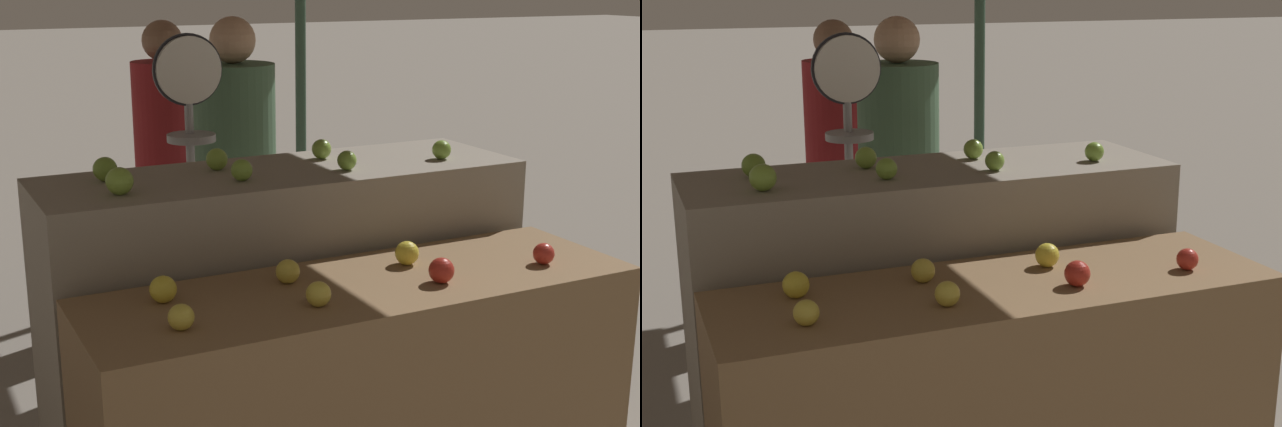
{
  "view_description": "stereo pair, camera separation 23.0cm",
  "coord_description": "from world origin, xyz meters",
  "views": [
    {
      "loc": [
        -1.28,
        -2.25,
        1.78
      ],
      "look_at": [
        -0.0,
        0.3,
        1.02
      ],
      "focal_mm": 50.0,
      "sensor_mm": 36.0,
      "label": 1
    },
    {
      "loc": [
        -1.07,
        -2.34,
        1.78
      ],
      "look_at": [
        -0.0,
        0.3,
        1.02
      ],
      "focal_mm": 50.0,
      "sensor_mm": 36.0,
      "label": 2
    }
  ],
  "objects": [
    {
      "name": "produce_scale",
      "position": [
        -0.14,
        1.21,
        1.14
      ],
      "size": [
        0.29,
        0.2,
        1.56
      ],
      "color": "#99999E",
      "rests_on": "ground_plane"
    },
    {
      "name": "apple_front_6",
      "position": [
        0.21,
        0.1,
        0.91
      ],
      "size": [
        0.08,
        0.08,
        0.08
      ],
      "primitive_type": "sphere",
      "color": "gold",
      "rests_on": "display_counter_front"
    },
    {
      "name": "apple_back_3",
      "position": [
        0.61,
        0.5,
        1.14
      ],
      "size": [
        0.07,
        0.07,
        0.07
      ],
      "primitive_type": "sphere",
      "color": "#7AA338",
      "rests_on": "display_counter_back"
    },
    {
      "name": "apple_back_0",
      "position": [
        -0.62,
        0.48,
        1.15
      ],
      "size": [
        0.09,
        0.09,
        0.09
      ],
      "primitive_type": "sphere",
      "color": "#84AD3D",
      "rests_on": "display_counter_back"
    },
    {
      "name": "apple_back_5",
      "position": [
        -0.21,
        0.7,
        1.15
      ],
      "size": [
        0.08,
        0.08,
        0.08
      ],
      "primitive_type": "sphere",
      "color": "#84AD3D",
      "rests_on": "display_counter_back"
    },
    {
      "name": "apple_back_2",
      "position": [
        0.2,
        0.49,
        1.14
      ],
      "size": [
        0.07,
        0.07,
        0.07
      ],
      "primitive_type": "sphere",
      "color": "#7AA338",
      "rests_on": "display_counter_back"
    },
    {
      "name": "apple_back_6",
      "position": [
        0.21,
        0.71,
        1.15
      ],
      "size": [
        0.07,
        0.07,
        0.07
      ],
      "primitive_type": "sphere",
      "color": "#84AD3D",
      "rests_on": "display_counter_back"
    },
    {
      "name": "apple_back_1",
      "position": [
        -0.2,
        0.5,
        1.14
      ],
      "size": [
        0.07,
        0.07,
        0.07
      ],
      "primitive_type": "sphere",
      "color": "#7AA338",
      "rests_on": "display_counter_back"
    },
    {
      "name": "apple_front_1",
      "position": [
        -0.22,
        -0.11,
        0.9
      ],
      "size": [
        0.07,
        0.07,
        0.07
      ],
      "primitive_type": "sphere",
      "color": "gold",
      "rests_on": "display_counter_front"
    },
    {
      "name": "apple_front_5",
      "position": [
        -0.21,
        0.11,
        0.9
      ],
      "size": [
        0.08,
        0.08,
        0.08
      ],
      "primitive_type": "sphere",
      "color": "gold",
      "rests_on": "display_counter_front"
    },
    {
      "name": "display_counter_back",
      "position": [
        0.0,
        0.6,
        0.55
      ],
      "size": [
        1.75,
        0.55,
        1.11
      ],
      "primitive_type": "cube",
      "color": "gray",
      "rests_on": "ground_plane"
    },
    {
      "name": "apple_front_3",
      "position": [
        0.62,
        -0.1,
        0.9
      ],
      "size": [
        0.07,
        0.07,
        0.07
      ],
      "primitive_type": "sphere",
      "color": "#B72D23",
      "rests_on": "display_counter_front"
    },
    {
      "name": "apple_front_4",
      "position": [
        -0.6,
        0.12,
        0.91
      ],
      "size": [
        0.08,
        0.08,
        0.08
      ],
      "primitive_type": "sphere",
      "color": "gold",
      "rests_on": "display_counter_front"
    },
    {
      "name": "apple_back_4",
      "position": [
        -0.61,
        0.7,
        1.15
      ],
      "size": [
        0.08,
        0.08,
        0.08
      ],
      "primitive_type": "sphere",
      "color": "#7AA338",
      "rests_on": "display_counter_back"
    },
    {
      "name": "person_customer_left",
      "position": [
        0.05,
        2.17,
        0.9
      ],
      "size": [
        0.45,
        0.45,
        1.57
      ],
      "rotation": [
        0.0,
        0.0,
        2.66
      ],
      "color": "#2D2D38",
      "rests_on": "ground_plane"
    },
    {
      "name": "apple_front_0",
      "position": [
        -0.62,
        -0.11,
        0.9
      ],
      "size": [
        0.07,
        0.07,
        0.07
      ],
      "primitive_type": "sphere",
      "color": "gold",
      "rests_on": "display_counter_front"
    },
    {
      "name": "display_counter_front",
      "position": [
        0.0,
        0.0,
        0.43
      ],
      "size": [
        1.75,
        0.55,
        0.87
      ],
      "primitive_type": "cube",
      "color": "olive",
      "rests_on": "ground_plane"
    },
    {
      "name": "apple_front_2",
      "position": [
        0.21,
        -0.1,
        0.91
      ],
      "size": [
        0.08,
        0.08,
        0.08
      ],
      "primitive_type": "sphere",
      "color": "#AD281E",
      "rests_on": "display_counter_front"
    },
    {
      "name": "person_vendor_at_scale",
      "position": [
        0.19,
        1.56,
        0.92
      ],
      "size": [
        0.39,
        0.39,
        1.61
      ],
      "rotation": [
        0.0,
        0.0,
        3.11
      ],
      "color": "#2D2D38",
      "rests_on": "ground_plane"
    }
  ]
}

